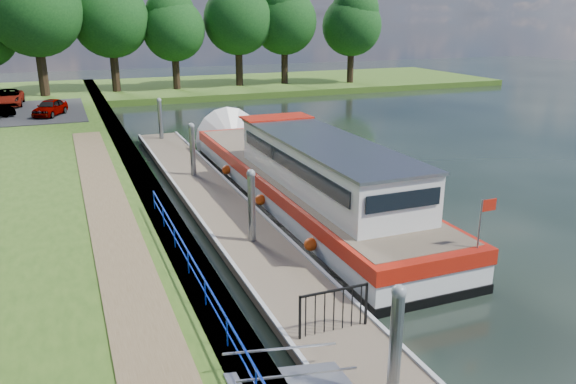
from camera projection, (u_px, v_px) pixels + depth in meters
name	position (u px, v px, depth m)	size (l,w,h in m)	color
bank_edge	(149.00, 195.00, 24.26)	(1.10, 90.00, 0.78)	#473D2D
far_bank	(231.00, 86.00, 62.18)	(60.00, 18.00, 0.60)	#2F4E16
footpath	(122.00, 255.00, 17.29)	(1.60, 40.00, 0.05)	brown
blue_fence	(215.00, 304.00, 13.30)	(0.04, 18.04, 0.72)	#0C2DBF
pontoon	(218.00, 207.00, 23.46)	(2.50, 30.00, 0.56)	brown
mooring_piles	(217.00, 182.00, 23.13)	(0.30, 27.30, 3.55)	gray
gangway	(290.00, 381.00, 11.62)	(2.58, 1.00, 0.92)	#A5A8AD
gate_panel	(334.00, 304.00, 13.62)	(1.85, 0.05, 1.15)	black
barge	(295.00, 175.00, 24.73)	(4.36, 21.15, 4.78)	black
horizon_trees	(97.00, 13.00, 52.07)	(54.38, 10.03, 12.87)	#332316
car_a	(50.00, 107.00, 40.56)	(1.42, 3.52, 1.20)	#999999
car_d	(8.00, 98.00, 45.03)	(2.14, 4.64, 1.29)	#999999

